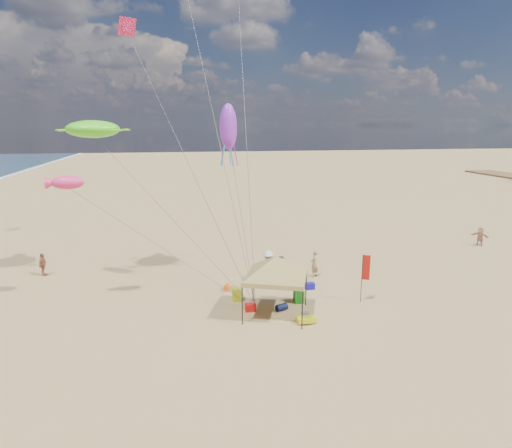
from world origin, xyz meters
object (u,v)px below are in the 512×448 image
object	(u,v)px
feather_flag	(365,270)
beach_cart	(306,319)
canopy_tent	(276,259)
person_near_a	(315,264)
cooler_red	(250,307)
chair_green	(299,296)
cooler_blue	(310,286)
person_near_b	(282,271)
chair_yellow	(237,295)
person_near_c	(268,266)
person_far_a	(43,264)
person_far_c	(480,236)

from	to	relation	value
feather_flag	beach_cart	bearing A→B (deg)	-153.97
canopy_tent	person_near_a	world-z (taller)	canopy_tent
cooler_red	person_near_a	distance (m)	6.60
cooler_red	person_near_a	xyz separation A→B (m)	(4.90, 4.37, 0.69)
feather_flag	chair_green	bearing A→B (deg)	168.63
canopy_tent	beach_cart	distance (m)	3.28
cooler_blue	person_near_b	xyz separation A→B (m)	(-1.49, 0.88, 0.72)
chair_yellow	person_near_a	world-z (taller)	person_near_a
beach_cart	person_near_b	bearing A→B (deg)	89.17
chair_green	beach_cart	bearing A→B (deg)	-98.23
chair_yellow	person_near_c	world-z (taller)	person_near_c
cooler_blue	person_far_a	distance (m)	16.93
person_near_a	beach_cart	bearing A→B (deg)	30.84
chair_yellow	person_near_b	xyz separation A→B (m)	(2.97, 1.79, 0.56)
cooler_blue	person_near_c	bearing A→B (deg)	139.27
person_near_a	person_far_a	world-z (taller)	person_near_a
cooler_red	cooler_blue	size ratio (longest dim) A/B	1.00
canopy_tent	person_near_a	xyz separation A→B (m)	(3.72, 5.02, -2.09)
beach_cart	person_near_b	distance (m)	5.25
feather_flag	beach_cart	world-z (taller)	feather_flag
person_far_c	person_far_a	bearing A→B (deg)	-117.69
canopy_tent	person_near_c	size ratio (longest dim) A/B	2.82
chair_yellow	beach_cart	bearing A→B (deg)	-49.71
beach_cart	person_near_c	size ratio (longest dim) A/B	0.47
cooler_blue	cooler_red	bearing A→B (deg)	-148.96
canopy_tent	chair_green	xyz separation A→B (m)	(1.59, 1.28, -2.62)
chair_yellow	person_near_a	xyz separation A→B (m)	(5.38, 2.89, 0.53)
chair_green	chair_yellow	bearing A→B (deg)	165.26
chair_green	person_near_a	bearing A→B (deg)	60.44
chair_yellow	person_near_c	bearing A→B (deg)	49.38
canopy_tent	person_far_a	world-z (taller)	canopy_tent
chair_green	person_near_c	xyz separation A→B (m)	(-0.92, 3.59, 0.61)
canopy_tent	beach_cart	world-z (taller)	canopy_tent
person_near_c	person_far_a	size ratio (longest dim) A/B	1.29
person_near_b	person_far_c	world-z (taller)	person_near_b
cooler_red	person_far_a	bearing A→B (deg)	146.76
canopy_tent	person_far_c	distance (m)	21.38
feather_flag	beach_cart	xyz separation A→B (m)	(-3.81, -1.86, -1.64)
feather_flag	cooler_red	distance (m)	6.43
canopy_tent	feather_flag	xyz separation A→B (m)	(5.03, 0.59, -1.13)
cooler_blue	person_far_a	world-z (taller)	person_far_a
chair_yellow	person_near_c	distance (m)	3.65
cooler_red	person_near_c	world-z (taller)	person_near_c
canopy_tent	person_near_a	size ratio (longest dim) A/B	3.09
feather_flag	cooler_red	size ratio (longest dim) A/B	5.05
person_near_c	person_near_b	bearing A→B (deg)	115.97
person_near_c	feather_flag	bearing A→B (deg)	127.92
canopy_tent	chair_green	world-z (taller)	canopy_tent
chair_yellow	person_far_c	xyz separation A→B (m)	(20.67, 7.40, 0.42)
beach_cart	cooler_blue	bearing A→B (deg)	70.09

